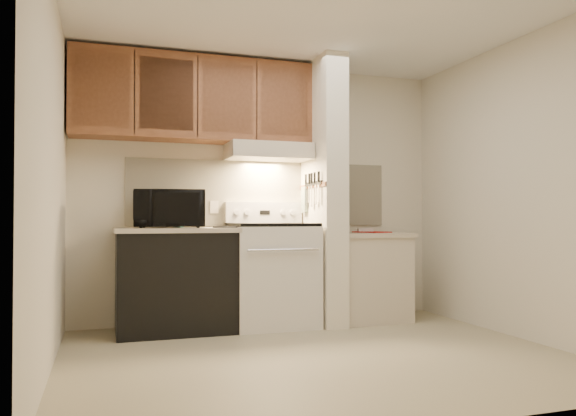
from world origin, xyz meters
name	(u,v)px	position (x,y,z in m)	size (l,w,h in m)	color
floor	(317,355)	(0.00, 0.00, 0.00)	(3.60, 3.60, 0.00)	tan
ceiling	(317,13)	(0.00, 0.00, 2.50)	(3.60, 3.60, 0.00)	white
wall_back	(262,192)	(0.00, 1.50, 1.25)	(3.60, 0.02, 2.50)	beige
wall_left	(51,177)	(-1.80, 0.00, 1.25)	(0.02, 3.00, 2.50)	beige
wall_right	(519,187)	(1.80, 0.00, 1.25)	(0.02, 3.00, 2.50)	beige
backsplash	(262,194)	(0.00, 1.49, 1.24)	(2.60, 0.02, 0.63)	#FFF4D0
range_body	(272,276)	(0.00, 1.16, 0.46)	(0.76, 0.65, 0.92)	silver
oven_window	(282,275)	(0.00, 0.84, 0.50)	(0.50, 0.01, 0.30)	black
oven_handle	(284,250)	(0.00, 0.80, 0.72)	(0.02, 0.02, 0.65)	silver
cooktop	(272,225)	(0.00, 1.16, 0.94)	(0.74, 0.64, 0.03)	black
range_backguard	(264,212)	(0.00, 1.44, 1.05)	(0.76, 0.08, 0.20)	silver
range_display	(265,212)	(0.00, 1.40, 1.05)	(0.10, 0.01, 0.04)	black
range_knob_left_outer	(237,212)	(-0.28, 1.40, 1.05)	(0.05, 0.05, 0.02)	silver
range_knob_left_inner	(247,212)	(-0.18, 1.40, 1.05)	(0.05, 0.05, 0.02)	silver
range_knob_right_inner	(283,212)	(0.18, 1.40, 1.05)	(0.05, 0.05, 0.02)	silver
range_knob_right_outer	(292,212)	(0.28, 1.40, 1.05)	(0.05, 0.05, 0.02)	silver
dishwasher_front	(175,282)	(-0.88, 1.17, 0.43)	(1.00, 0.63, 0.87)	black
left_countertop	(176,230)	(-0.88, 1.17, 0.89)	(1.04, 0.67, 0.04)	#C2B59D
spoon_rest	(225,227)	(-0.48, 0.97, 0.92)	(0.21, 0.07, 0.01)	black
teal_jar	(178,222)	(-0.83, 1.39, 0.96)	(0.09, 0.09, 0.10)	#31696A
outlet	(214,207)	(-0.48, 1.48, 1.10)	(0.08, 0.01, 0.12)	beige
microwave	(170,209)	(-0.93, 1.15, 1.07)	(0.59, 0.40, 0.33)	black
partition_pillar	(323,191)	(0.51, 1.15, 1.25)	(0.22, 0.70, 2.50)	#EEE5CE
pillar_trim	(312,186)	(0.39, 1.15, 1.30)	(0.01, 0.70, 0.04)	brown
knife_strip	(313,183)	(0.39, 1.10, 1.32)	(0.02, 0.42, 0.04)	black
knife_blade_a	(319,193)	(0.38, 0.93, 1.22)	(0.01, 0.04, 0.16)	silver
knife_handle_a	(319,177)	(0.38, 0.93, 1.37)	(0.02, 0.02, 0.10)	black
knife_blade_b	(316,195)	(0.38, 1.01, 1.21)	(0.01, 0.04, 0.18)	silver
knife_handle_b	(315,178)	(0.38, 1.03, 1.37)	(0.02, 0.02, 0.10)	black
knife_blade_c	(312,196)	(0.38, 1.11, 1.20)	(0.01, 0.04, 0.20)	silver
knife_handle_c	(312,178)	(0.38, 1.11, 1.37)	(0.02, 0.02, 0.10)	black
knife_blade_d	(309,194)	(0.38, 1.18, 1.22)	(0.01, 0.04, 0.16)	silver
knife_handle_d	(309,179)	(0.38, 1.18, 1.37)	(0.02, 0.02, 0.10)	black
knife_blade_e	(306,196)	(0.38, 1.26, 1.21)	(0.01, 0.04, 0.18)	silver
knife_handle_e	(306,179)	(0.38, 1.27, 1.37)	(0.02, 0.02, 0.10)	black
oven_mitt	(304,200)	(0.38, 1.32, 1.18)	(0.03, 0.10, 0.25)	gray
right_cab_base	(367,278)	(0.97, 1.15, 0.40)	(0.70, 0.60, 0.81)	beige
right_countertop	(367,235)	(0.97, 1.15, 0.83)	(0.74, 0.64, 0.04)	#C2B59D
red_folder	(372,232)	(1.07, 1.25, 0.86)	(0.24, 0.33, 0.01)	#A4150E
white_box	(365,230)	(1.04, 1.33, 0.87)	(0.15, 0.10, 0.04)	white
range_hood	(268,152)	(0.00, 1.28, 1.62)	(0.78, 0.44, 0.15)	beige
hood_lip	(275,154)	(0.00, 1.07, 1.58)	(0.78, 0.04, 0.06)	beige
upper_cabinets	(195,100)	(-0.69, 1.32, 2.08)	(2.18, 0.33, 0.77)	brown
cab_door_a	(101,89)	(-1.51, 1.17, 2.08)	(0.46, 0.01, 0.63)	brown
cab_gap_a	(134,92)	(-1.23, 1.16, 2.08)	(0.01, 0.01, 0.73)	black
cab_door_b	(167,94)	(-0.96, 1.17, 2.08)	(0.46, 0.01, 0.63)	brown
cab_gap_b	(198,96)	(-0.69, 1.16, 2.08)	(0.01, 0.01, 0.73)	black
cab_door_c	(228,98)	(-0.42, 1.17, 2.08)	(0.46, 0.01, 0.63)	brown
cab_gap_c	(257,100)	(-0.14, 1.16, 2.08)	(0.01, 0.01, 0.73)	black
cab_door_d	(285,102)	(0.13, 1.17, 2.08)	(0.46, 0.01, 0.63)	brown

